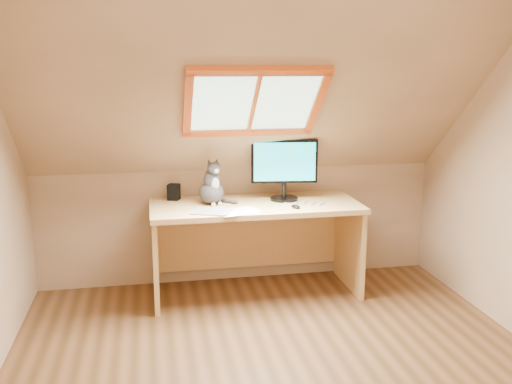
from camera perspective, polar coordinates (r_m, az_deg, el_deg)
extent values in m
plane|color=brown|center=(3.69, 2.92, -18.16)|extent=(3.50, 3.50, 0.00)
cube|color=tan|center=(1.68, 17.87, -12.13)|extent=(3.50, 0.02, 2.40)
cube|color=tan|center=(5.09, -1.67, -3.26)|extent=(3.50, 0.02, 1.00)
cube|color=tan|center=(4.13, -0.04, 9.98)|extent=(3.50, 1.56, 1.41)
cube|color=#B2E0CC|center=(4.21, -0.24, 9.07)|extent=(0.90, 0.53, 0.48)
cube|color=#CD5713|center=(4.21, -0.24, 9.07)|extent=(1.02, 0.64, 0.59)
cube|color=#E2B36B|center=(4.68, -0.07, -1.38)|extent=(1.71, 0.75, 0.04)
cube|color=#E2B36B|center=(4.71, -10.04, -6.42)|extent=(0.04, 0.67, 0.74)
cube|color=#E2B36B|center=(5.00, 9.30, -5.28)|extent=(0.04, 0.67, 0.74)
cube|color=#E2B36B|center=(5.11, -0.79, -4.72)|extent=(1.61, 0.03, 0.52)
cylinder|color=black|center=(4.79, 2.81, -0.67)|extent=(0.23, 0.23, 0.02)
cylinder|color=black|center=(4.78, 2.82, 0.20)|extent=(0.04, 0.04, 0.13)
cube|color=black|center=(4.73, 2.85, 3.09)|extent=(0.55, 0.11, 0.36)
cube|color=#038DD4|center=(4.70, 2.89, 3.03)|extent=(0.51, 0.07, 0.32)
ellipsoid|color=#3F3A38|center=(4.67, -4.49, -0.07)|extent=(0.28, 0.30, 0.18)
ellipsoid|color=#3F3A38|center=(4.63, -4.43, 1.15)|extent=(0.17, 0.17, 0.19)
ellipsoid|color=silver|center=(4.58, -4.11, 0.78)|extent=(0.07, 0.06, 0.11)
ellipsoid|color=#3F3A38|center=(4.57, -4.22, 2.39)|extent=(0.13, 0.13, 0.10)
sphere|color=silver|center=(4.53, -3.97, 2.10)|extent=(0.04, 0.04, 0.04)
cone|color=#3F3A38|center=(4.57, -4.72, 3.00)|extent=(0.06, 0.06, 0.06)
cone|color=#3F3A38|center=(4.59, -3.96, 3.08)|extent=(0.06, 0.06, 0.06)
cube|color=black|center=(4.83, -8.22, 0.00)|extent=(0.12, 0.12, 0.13)
cube|color=#B2B2B7|center=(4.39, -4.44, -1.98)|extent=(0.34, 0.30, 0.01)
ellipsoid|color=black|center=(4.52, 3.98, -1.46)|extent=(0.08, 0.10, 0.03)
cube|color=white|center=(4.40, -1.64, -2.00)|extent=(0.33, 0.27, 0.00)
cube|color=white|center=(4.40, -1.64, -1.98)|extent=(0.32, 0.24, 0.00)
cube|color=white|center=(4.40, -1.64, -1.96)|extent=(0.35, 0.30, 0.00)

